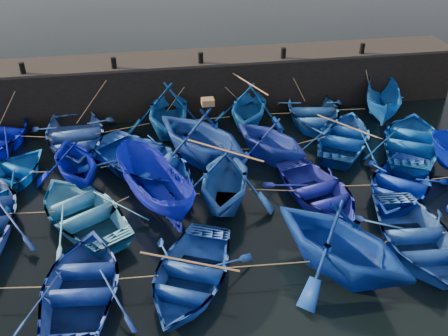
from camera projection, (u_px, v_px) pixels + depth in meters
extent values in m
plane|color=black|center=(240.00, 235.00, 16.76)|extent=(120.00, 120.00, 0.00)
cube|color=black|center=(199.00, 83.00, 24.91)|extent=(26.00, 2.50, 2.50)
cube|color=black|center=(198.00, 58.00, 24.22)|extent=(26.00, 2.50, 0.12)
cylinder|color=black|center=(22.00, 68.00, 22.14)|extent=(0.24, 0.24, 0.50)
cylinder|color=black|center=(114.00, 63.00, 22.72)|extent=(0.24, 0.24, 0.50)
cylinder|color=black|center=(201.00, 58.00, 23.30)|extent=(0.24, 0.24, 0.50)
cylinder|color=black|center=(283.00, 53.00, 23.88)|extent=(0.24, 0.24, 0.50)
cylinder|color=black|center=(362.00, 48.00, 24.46)|extent=(0.24, 0.24, 0.50)
imported|color=#2E54AE|center=(74.00, 136.00, 21.64)|extent=(4.50, 5.81, 1.11)
imported|color=navy|center=(168.00, 109.00, 22.44)|extent=(4.44, 4.97, 2.36)
imported|color=#0D50A4|center=(249.00, 106.00, 23.10)|extent=(4.60, 4.93, 2.10)
imported|color=#1F539F|center=(313.00, 112.00, 23.73)|extent=(4.43, 5.66, 1.07)
imported|color=#0C4EA7|center=(383.00, 102.00, 23.96)|extent=(3.13, 4.53, 1.64)
imported|color=#054CA9|center=(5.00, 177.00, 19.03)|extent=(4.92, 5.27, 0.89)
imported|color=#000B98|center=(75.00, 160.00, 19.04)|extent=(4.12, 4.45, 1.93)
imported|color=#103EAA|center=(144.00, 161.00, 19.78)|extent=(6.48, 6.74, 1.14)
imported|color=navy|center=(201.00, 135.00, 20.15)|extent=(6.29, 6.43, 2.57)
imported|color=#172D9E|center=(270.00, 138.00, 20.52)|extent=(4.77, 4.92, 1.98)
imported|color=#0F45A2|center=(345.00, 136.00, 21.72)|extent=(5.32, 5.79, 0.98)
imported|color=#0A4BA6|center=(413.00, 141.00, 21.29)|extent=(5.79, 6.34, 1.07)
imported|color=#357FC7|center=(82.00, 210.00, 17.10)|extent=(5.37, 5.86, 0.99)
imported|color=#0B15A6|center=(154.00, 186.00, 17.67)|extent=(3.43, 4.90, 1.78)
imported|color=#174993|center=(225.00, 178.00, 17.69)|extent=(4.64, 5.05, 2.23)
imported|color=#19209A|center=(318.00, 191.00, 18.21)|extent=(4.05, 4.96, 0.90)
imported|color=#0A2BB2|center=(399.00, 184.00, 18.53)|extent=(5.34, 5.52, 0.93)
imported|color=navy|center=(82.00, 285.00, 14.13)|extent=(3.77, 4.95, 0.96)
imported|color=navy|center=(189.00, 274.00, 14.52)|extent=(4.74, 5.37, 0.92)
imported|color=#093193|center=(341.00, 241.00, 14.61)|extent=(5.99, 6.15, 2.46)
imported|color=#2150AD|center=(416.00, 237.00, 15.89)|extent=(3.72, 4.95, 0.98)
cube|color=brown|center=(208.00, 102.00, 19.45)|extent=(0.49, 0.43, 0.26)
cylinder|color=tan|center=(34.00, 137.00, 21.56)|extent=(1.63, 0.44, 0.04)
cylinder|color=tan|center=(123.00, 129.00, 22.21)|extent=(2.37, 0.67, 0.04)
cylinder|color=tan|center=(209.00, 119.00, 23.07)|extent=(1.94, 0.09, 0.04)
cylinder|color=tan|center=(281.00, 113.00, 23.54)|extent=(1.30, 0.14, 0.04)
cylinder|color=tan|center=(348.00, 109.00, 23.91)|extent=(1.67, 0.18, 0.04)
cylinder|color=tan|center=(41.00, 172.00, 19.12)|extent=(0.92, 0.17, 0.04)
cylinder|color=tan|center=(111.00, 165.00, 19.52)|extent=(0.79, 0.22, 0.04)
cylinder|color=tan|center=(173.00, 156.00, 20.16)|extent=(0.59, 0.51, 0.04)
cylinder|color=tan|center=(236.00, 149.00, 20.64)|extent=(1.06, 0.28, 0.04)
cylinder|color=tan|center=(308.00, 141.00, 21.22)|extent=(1.69, 0.55, 0.04)
cylinder|color=tan|center=(378.00, 138.00, 21.48)|extent=(0.91, 0.97, 0.04)
cylinder|color=tan|center=(31.00, 213.00, 16.90)|extent=(1.56, 0.20, 0.04)
cylinder|color=tan|center=(119.00, 201.00, 17.46)|extent=(0.72, 0.52, 0.04)
cylinder|color=tan|center=(190.00, 193.00, 17.92)|extent=(0.72, 0.30, 0.04)
cylinder|color=tan|center=(272.00, 190.00, 18.07)|extent=(1.61, 0.42, 0.04)
cylinder|color=tan|center=(359.00, 185.00, 18.32)|extent=(1.31, 0.18, 0.04)
cylinder|color=tan|center=(439.00, 178.00, 18.72)|extent=(1.35, 0.06, 0.04)
cylinder|color=tan|center=(10.00, 288.00, 13.93)|extent=(2.14, 0.33, 0.04)
cylinder|color=tan|center=(136.00, 277.00, 14.28)|extent=(1.24, 0.11, 0.04)
cylinder|color=tan|center=(265.00, 265.00, 14.72)|extent=(2.69, 0.21, 0.04)
cylinder|color=tan|center=(379.00, 247.00, 15.42)|extent=(1.06, 0.60, 0.04)
cylinder|color=tan|center=(11.00, 100.00, 22.34)|extent=(1.38, 0.75, 2.09)
cylinder|color=tan|center=(95.00, 96.00, 22.71)|extent=(1.95, 1.16, 2.10)
cylinder|color=tan|center=(184.00, 87.00, 23.56)|extent=(1.79, 0.52, 2.09)
cylinder|color=tan|center=(223.00, 85.00, 23.86)|extent=(2.02, 0.47, 2.10)
cylinder|color=tan|center=(295.00, 80.00, 24.33)|extent=(1.13, 0.58, 2.09)
cylinder|color=tan|center=(367.00, 76.00, 24.81)|extent=(0.60, 0.72, 2.08)
cylinder|color=#99724C|center=(250.00, 84.00, 22.53)|extent=(1.08, 2.84, 0.06)
cylinder|color=#99724C|center=(346.00, 126.00, 21.44)|extent=(1.77, 2.49, 0.06)
cylinder|color=#99724C|center=(225.00, 150.00, 17.09)|extent=(2.34, 1.97, 0.06)
cylinder|color=#99724C|center=(189.00, 262.00, 14.26)|extent=(2.74, 1.32, 0.06)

